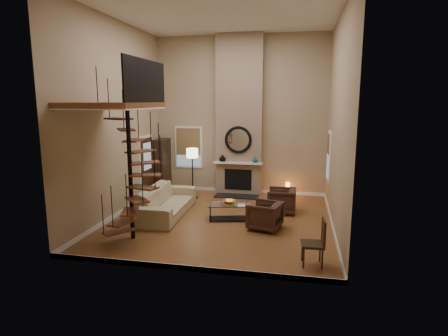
% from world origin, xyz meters
% --- Properties ---
extents(ground, '(6.00, 6.50, 0.01)m').
position_xyz_m(ground, '(0.00, 0.00, -0.01)').
color(ground, '#975E30').
rests_on(ground, ground).
extents(back_wall, '(6.00, 0.02, 5.50)m').
position_xyz_m(back_wall, '(0.00, 3.25, 2.75)').
color(back_wall, tan).
rests_on(back_wall, ground).
extents(front_wall, '(6.00, 0.02, 5.50)m').
position_xyz_m(front_wall, '(0.00, -3.25, 2.75)').
color(front_wall, tan).
rests_on(front_wall, ground).
extents(left_wall, '(0.02, 6.50, 5.50)m').
position_xyz_m(left_wall, '(-3.00, 0.00, 2.75)').
color(left_wall, tan).
rests_on(left_wall, ground).
extents(right_wall, '(0.02, 6.50, 5.50)m').
position_xyz_m(right_wall, '(3.00, 0.00, 2.75)').
color(right_wall, tan).
rests_on(right_wall, ground).
extents(ceiling, '(6.00, 6.50, 0.01)m').
position_xyz_m(ceiling, '(0.00, 0.00, 5.50)').
color(ceiling, silver).
rests_on(ceiling, back_wall).
extents(baseboard_back, '(6.00, 0.02, 0.12)m').
position_xyz_m(baseboard_back, '(0.00, 3.24, 0.06)').
color(baseboard_back, white).
rests_on(baseboard_back, ground).
extents(baseboard_front, '(6.00, 0.02, 0.12)m').
position_xyz_m(baseboard_front, '(0.00, -3.24, 0.06)').
color(baseboard_front, white).
rests_on(baseboard_front, ground).
extents(baseboard_left, '(0.02, 6.50, 0.12)m').
position_xyz_m(baseboard_left, '(-2.99, 0.00, 0.06)').
color(baseboard_left, white).
rests_on(baseboard_left, ground).
extents(baseboard_right, '(0.02, 6.50, 0.12)m').
position_xyz_m(baseboard_right, '(2.99, 0.00, 0.06)').
color(baseboard_right, white).
rests_on(baseboard_right, ground).
extents(chimney_breast, '(1.60, 0.38, 5.50)m').
position_xyz_m(chimney_breast, '(0.00, 3.06, 2.75)').
color(chimney_breast, '#92775F').
rests_on(chimney_breast, ground).
extents(hearth, '(1.50, 0.60, 0.04)m').
position_xyz_m(hearth, '(0.00, 2.57, 0.02)').
color(hearth, black).
rests_on(hearth, ground).
extents(firebox, '(0.95, 0.02, 0.72)m').
position_xyz_m(firebox, '(0.00, 2.86, 0.55)').
color(firebox, black).
rests_on(firebox, chimney_breast).
extents(mantel, '(1.70, 0.18, 0.06)m').
position_xyz_m(mantel, '(0.00, 2.78, 1.15)').
color(mantel, white).
rests_on(mantel, chimney_breast).
extents(mirror_frame, '(0.94, 0.10, 0.94)m').
position_xyz_m(mirror_frame, '(0.00, 2.84, 1.95)').
color(mirror_frame, black).
rests_on(mirror_frame, chimney_breast).
extents(mirror_disc, '(0.80, 0.01, 0.80)m').
position_xyz_m(mirror_disc, '(0.00, 2.85, 1.95)').
color(mirror_disc, white).
rests_on(mirror_disc, chimney_breast).
extents(vase_left, '(0.24, 0.24, 0.25)m').
position_xyz_m(vase_left, '(-0.55, 2.82, 1.30)').
color(vase_left, black).
rests_on(vase_left, mantel).
extents(vase_right, '(0.20, 0.20, 0.21)m').
position_xyz_m(vase_right, '(0.60, 2.82, 1.28)').
color(vase_right, '#184D54').
rests_on(vase_right, mantel).
extents(window_back, '(1.02, 0.06, 1.52)m').
position_xyz_m(window_back, '(-1.90, 3.22, 1.62)').
color(window_back, white).
rests_on(window_back, back_wall).
extents(window_right, '(0.06, 1.02, 1.52)m').
position_xyz_m(window_right, '(2.97, 2.00, 1.63)').
color(window_right, white).
rests_on(window_right, right_wall).
extents(entry_door, '(0.10, 1.05, 2.16)m').
position_xyz_m(entry_door, '(-2.95, 1.80, 1.05)').
color(entry_door, white).
rests_on(entry_door, ground).
extents(loft, '(1.70, 2.20, 1.09)m').
position_xyz_m(loft, '(-2.04, -1.80, 3.24)').
color(loft, brown).
rests_on(loft, left_wall).
extents(spiral_stair, '(1.47, 1.47, 4.06)m').
position_xyz_m(spiral_stair, '(-1.78, -1.79, 1.78)').
color(spiral_stair, black).
rests_on(spiral_stair, ground).
extents(hutch, '(0.41, 0.87, 1.94)m').
position_xyz_m(hutch, '(-2.79, 2.80, 0.95)').
color(hutch, black).
rests_on(hutch, ground).
extents(sofa, '(1.20, 2.86, 0.83)m').
position_xyz_m(sofa, '(-1.68, 0.15, 0.40)').
color(sofa, tan).
rests_on(sofa, ground).
extents(armchair_near, '(0.83, 0.81, 0.75)m').
position_xyz_m(armchair_near, '(1.69, 1.04, 0.35)').
color(armchair_near, '#42291E').
rests_on(armchair_near, ground).
extents(armchair_far, '(0.96, 0.95, 0.73)m').
position_xyz_m(armchair_far, '(1.33, -0.52, 0.35)').
color(armchair_far, '#42291E').
rests_on(armchair_far, ground).
extents(coffee_table, '(1.30, 0.86, 0.45)m').
position_xyz_m(coffee_table, '(0.21, 0.07, 0.28)').
color(coffee_table, silver).
rests_on(coffee_table, ground).
extents(bowl, '(0.36, 0.36, 0.09)m').
position_xyz_m(bowl, '(0.21, 0.12, 0.50)').
color(bowl, orange).
rests_on(bowl, coffee_table).
extents(book, '(0.23, 0.29, 0.03)m').
position_xyz_m(book, '(0.56, -0.08, 0.46)').
color(book, gray).
rests_on(book, coffee_table).
extents(floor_lamp, '(0.39, 0.39, 1.70)m').
position_xyz_m(floor_lamp, '(-1.44, 2.13, 1.41)').
color(floor_lamp, black).
rests_on(floor_lamp, ground).
extents(accent_lamp, '(0.15, 0.15, 0.54)m').
position_xyz_m(accent_lamp, '(1.73, 2.87, 0.25)').
color(accent_lamp, orange).
rests_on(accent_lamp, ground).
extents(side_chair, '(0.47, 0.47, 0.96)m').
position_xyz_m(side_chair, '(2.49, -2.46, 0.53)').
color(side_chair, black).
rests_on(side_chair, ground).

